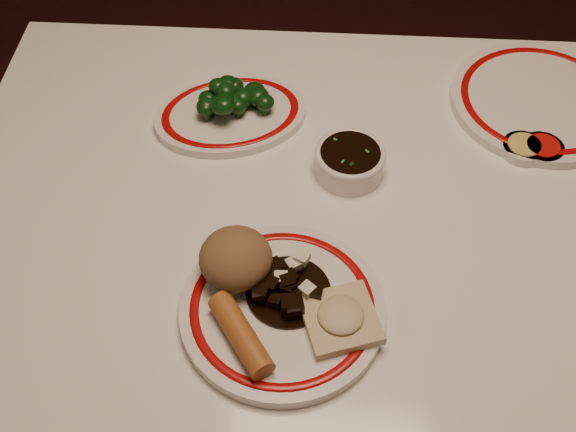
{
  "coord_description": "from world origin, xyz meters",
  "views": [
    {
      "loc": [
        -0.07,
        -0.61,
        1.54
      ],
      "look_at": [
        -0.1,
        -0.01,
        0.8
      ],
      "focal_mm": 45.0,
      "sensor_mm": 36.0,
      "label": 1
    }
  ],
  "objects_px": {
    "spring_roll": "(241,334)",
    "fried_wonton": "(340,318)",
    "broccoli_plate": "(231,115)",
    "soy_bowl": "(350,162)",
    "rice_mound": "(236,258)",
    "dining_table": "(358,272)",
    "main_plate": "(282,309)",
    "stirfry_heap": "(286,288)",
    "broccoli_pile": "(231,98)"
  },
  "relations": [
    {
      "from": "fried_wonton",
      "to": "spring_roll",
      "type": "bearing_deg",
      "value": -164.28
    },
    {
      "from": "main_plate",
      "to": "stirfry_heap",
      "type": "bearing_deg",
      "value": 78.97
    },
    {
      "from": "rice_mound",
      "to": "soy_bowl",
      "type": "bearing_deg",
      "value": 54.81
    },
    {
      "from": "fried_wonton",
      "to": "broccoli_plate",
      "type": "height_order",
      "value": "fried_wonton"
    },
    {
      "from": "broccoli_pile",
      "to": "soy_bowl",
      "type": "relative_size",
      "value": 1.18
    },
    {
      "from": "broccoli_plate",
      "to": "soy_bowl",
      "type": "height_order",
      "value": "soy_bowl"
    },
    {
      "from": "stirfry_heap",
      "to": "spring_roll",
      "type": "bearing_deg",
      "value": -124.8
    },
    {
      "from": "stirfry_heap",
      "to": "broccoli_pile",
      "type": "xyz_separation_m",
      "value": [
        -0.11,
        0.34,
        0.01
      ]
    },
    {
      "from": "rice_mound",
      "to": "fried_wonton",
      "type": "distance_m",
      "value": 0.15
    },
    {
      "from": "dining_table",
      "to": "spring_roll",
      "type": "height_order",
      "value": "spring_roll"
    },
    {
      "from": "broccoli_pile",
      "to": "dining_table",
      "type": "bearing_deg",
      "value": -47.38
    },
    {
      "from": "rice_mound",
      "to": "broccoli_plate",
      "type": "height_order",
      "value": "rice_mound"
    },
    {
      "from": "dining_table",
      "to": "rice_mound",
      "type": "bearing_deg",
      "value": -151.77
    },
    {
      "from": "main_plate",
      "to": "broccoli_plate",
      "type": "relative_size",
      "value": 1.0
    },
    {
      "from": "fried_wonton",
      "to": "dining_table",
      "type": "bearing_deg",
      "value": 78.84
    },
    {
      "from": "fried_wonton",
      "to": "broccoli_pile",
      "type": "height_order",
      "value": "broccoli_pile"
    },
    {
      "from": "spring_roll",
      "to": "fried_wonton",
      "type": "relative_size",
      "value": 1.03
    },
    {
      "from": "dining_table",
      "to": "rice_mound",
      "type": "relative_size",
      "value": 12.8
    },
    {
      "from": "fried_wonton",
      "to": "soy_bowl",
      "type": "distance_m",
      "value": 0.27
    },
    {
      "from": "fried_wonton",
      "to": "broccoli_pile",
      "type": "relative_size",
      "value": 0.93
    },
    {
      "from": "dining_table",
      "to": "stirfry_heap",
      "type": "bearing_deg",
      "value": -130.84
    },
    {
      "from": "spring_roll",
      "to": "broccoli_pile",
      "type": "relative_size",
      "value": 0.96
    },
    {
      "from": "rice_mound",
      "to": "spring_roll",
      "type": "relative_size",
      "value": 0.82
    },
    {
      "from": "spring_roll",
      "to": "fried_wonton",
      "type": "bearing_deg",
      "value": -17.89
    },
    {
      "from": "main_plate",
      "to": "fried_wonton",
      "type": "distance_m",
      "value": 0.08
    },
    {
      "from": "main_plate",
      "to": "broccoli_pile",
      "type": "bearing_deg",
      "value": 106.11
    },
    {
      "from": "soy_bowl",
      "to": "broccoli_plate",
      "type": "bearing_deg",
      "value": 151.24
    },
    {
      "from": "main_plate",
      "to": "broccoli_pile",
      "type": "height_order",
      "value": "broccoli_pile"
    },
    {
      "from": "main_plate",
      "to": "fried_wonton",
      "type": "bearing_deg",
      "value": -14.33
    },
    {
      "from": "dining_table",
      "to": "broccoli_pile",
      "type": "xyz_separation_m",
      "value": [
        -0.21,
        0.22,
        0.13
      ]
    },
    {
      "from": "dining_table",
      "to": "fried_wonton",
      "type": "bearing_deg",
      "value": -101.16
    },
    {
      "from": "fried_wonton",
      "to": "broccoli_plate",
      "type": "bearing_deg",
      "value": 115.52
    },
    {
      "from": "main_plate",
      "to": "rice_mound",
      "type": "xyz_separation_m",
      "value": [
        -0.06,
        0.05,
        0.04
      ]
    },
    {
      "from": "spring_roll",
      "to": "broccoli_plate",
      "type": "relative_size",
      "value": 0.41
    },
    {
      "from": "main_plate",
      "to": "rice_mound",
      "type": "distance_m",
      "value": 0.09
    },
    {
      "from": "soy_bowl",
      "to": "fried_wonton",
      "type": "bearing_deg",
      "value": -92.1
    },
    {
      "from": "stirfry_heap",
      "to": "broccoli_pile",
      "type": "distance_m",
      "value": 0.36
    },
    {
      "from": "dining_table",
      "to": "rice_mound",
      "type": "height_order",
      "value": "rice_mound"
    },
    {
      "from": "stirfry_heap",
      "to": "broccoli_plate",
      "type": "distance_m",
      "value": 0.35
    },
    {
      "from": "dining_table",
      "to": "main_plate",
      "type": "xyz_separation_m",
      "value": [
        -0.1,
        -0.13,
        0.1
      ]
    },
    {
      "from": "dining_table",
      "to": "stirfry_heap",
      "type": "xyz_separation_m",
      "value": [
        -0.1,
        -0.11,
        0.12
      ]
    },
    {
      "from": "main_plate",
      "to": "rice_mound",
      "type": "height_order",
      "value": "rice_mound"
    },
    {
      "from": "rice_mound",
      "to": "broccoli_pile",
      "type": "relative_size",
      "value": 0.78
    },
    {
      "from": "spring_roll",
      "to": "broccoli_pile",
      "type": "bearing_deg",
      "value": 64.37
    },
    {
      "from": "spring_roll",
      "to": "soy_bowl",
      "type": "distance_m",
      "value": 0.33
    },
    {
      "from": "rice_mound",
      "to": "stirfry_heap",
      "type": "bearing_deg",
      "value": -21.82
    },
    {
      "from": "dining_table",
      "to": "stirfry_heap",
      "type": "distance_m",
      "value": 0.19
    },
    {
      "from": "rice_mound",
      "to": "soy_bowl",
      "type": "xyz_separation_m",
      "value": [
        0.14,
        0.2,
        -0.03
      ]
    },
    {
      "from": "broccoli_plate",
      "to": "broccoli_pile",
      "type": "relative_size",
      "value": 2.36
    },
    {
      "from": "broccoli_plate",
      "to": "soy_bowl",
      "type": "distance_m",
      "value": 0.21
    }
  ]
}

